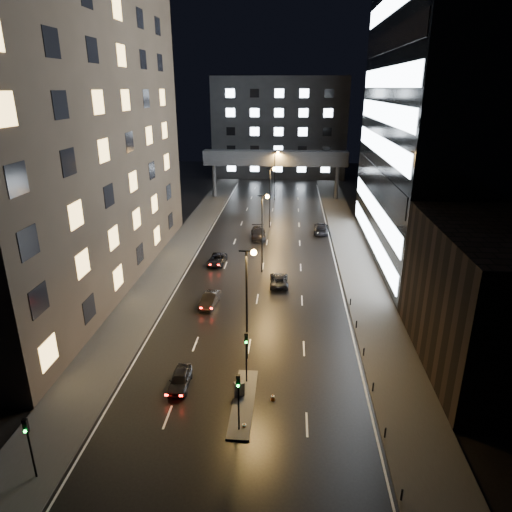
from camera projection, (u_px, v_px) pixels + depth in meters
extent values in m
plane|color=black|center=(267.00, 242.00, 69.88)|extent=(160.00, 160.00, 0.00)
cube|color=#383533|center=(179.00, 251.00, 66.08)|extent=(5.00, 110.00, 0.15)
cube|color=#383533|center=(354.00, 255.00, 64.27)|extent=(5.00, 110.00, 0.15)
cube|color=#2D2319|center=(54.00, 110.00, 49.60)|extent=(15.00, 48.00, 40.00)
cube|color=black|center=(490.00, 299.00, 37.36)|extent=(10.00, 18.00, 12.00)
cube|color=black|center=(468.00, 86.00, 56.51)|extent=(20.00, 36.00, 45.00)
cube|color=#333335|center=(279.00, 127.00, 119.76)|extent=(34.00, 14.00, 25.00)
cube|color=#333335|center=(275.00, 158.00, 94.97)|extent=(30.00, 3.00, 3.00)
cylinder|color=#333335|center=(214.00, 181.00, 97.65)|extent=(0.80, 0.80, 7.00)
cylinder|color=#333335|center=(337.00, 183.00, 95.77)|extent=(0.80, 0.80, 7.00)
cube|color=#383533|center=(243.00, 402.00, 34.30)|extent=(1.60, 8.00, 0.15)
cylinder|color=black|center=(247.00, 363.00, 36.00)|extent=(0.12, 0.12, 3.50)
cube|color=black|center=(246.00, 338.00, 35.24)|extent=(0.28, 0.22, 0.90)
sphere|color=#0CFF33|center=(246.00, 342.00, 35.20)|extent=(0.18, 0.18, 0.18)
cylinder|color=black|center=(239.00, 408.00, 30.86)|extent=(0.12, 0.12, 3.50)
cube|color=black|center=(238.00, 381.00, 30.10)|extent=(0.28, 0.22, 0.90)
sphere|color=#0CFF33|center=(238.00, 386.00, 30.06)|extent=(0.18, 0.18, 0.18)
cylinder|color=black|center=(32.00, 456.00, 27.09)|extent=(0.12, 0.12, 3.50)
cube|color=black|center=(26.00, 426.00, 26.33)|extent=(0.28, 0.22, 0.90)
sphere|color=#0CFF33|center=(25.00, 431.00, 26.29)|extent=(0.18, 0.18, 0.18)
cylinder|color=black|center=(402.00, 496.00, 25.97)|extent=(0.12, 0.12, 0.90)
cylinder|color=black|center=(385.00, 434.00, 30.65)|extent=(0.12, 0.12, 0.90)
cylinder|color=black|center=(373.00, 388.00, 35.32)|extent=(0.12, 0.12, 0.90)
cylinder|color=black|center=(364.00, 353.00, 40.00)|extent=(0.12, 0.12, 0.90)
cylinder|color=black|center=(356.00, 325.00, 44.67)|extent=(0.12, 0.12, 0.90)
cylinder|color=black|center=(350.00, 302.00, 49.35)|extent=(0.12, 0.12, 0.90)
cylinder|color=black|center=(247.00, 307.00, 38.22)|extent=(0.18, 0.18, 10.00)
cylinder|color=black|center=(246.00, 251.00, 36.48)|extent=(1.20, 0.12, 0.12)
sphere|color=#FF9E38|center=(254.00, 252.00, 36.48)|extent=(0.50, 0.50, 0.50)
cylinder|color=black|center=(262.00, 235.00, 56.92)|extent=(0.18, 0.18, 10.00)
cylinder|color=black|center=(262.00, 196.00, 55.18)|extent=(1.20, 0.12, 0.12)
sphere|color=#FF9E38|center=(267.00, 197.00, 55.18)|extent=(0.50, 0.50, 0.50)
cylinder|color=black|center=(270.00, 199.00, 75.62)|extent=(0.18, 0.18, 10.00)
cylinder|color=black|center=(270.00, 168.00, 73.88)|extent=(1.20, 0.12, 0.12)
sphere|color=#FF9E38|center=(274.00, 169.00, 73.87)|extent=(0.50, 0.50, 0.50)
cylinder|color=black|center=(275.00, 177.00, 94.32)|extent=(0.18, 0.18, 10.00)
cylinder|color=black|center=(275.00, 152.00, 92.58)|extent=(1.20, 0.12, 0.12)
sphere|color=#FF9E38|center=(278.00, 153.00, 92.57)|extent=(0.50, 0.50, 0.50)
imported|color=black|center=(180.00, 379.00, 36.00)|extent=(1.64, 3.83, 1.29)
imported|color=black|center=(210.00, 300.00, 49.43)|extent=(1.91, 4.33, 1.38)
imported|color=black|center=(217.00, 260.00, 61.07)|extent=(2.43, 4.73, 1.28)
imported|color=black|center=(258.00, 233.00, 71.62)|extent=(2.79, 5.65, 1.58)
imported|color=black|center=(279.00, 280.00, 54.65)|extent=(2.33, 4.72, 1.29)
imported|color=black|center=(321.00, 228.00, 74.21)|extent=(2.68, 5.74, 1.62)
cube|color=#4A4A4C|center=(239.00, 389.00, 34.78)|extent=(0.87, 0.71, 1.13)
cone|color=orange|center=(244.00, 426.00, 31.68)|extent=(0.38, 0.38, 0.47)
cone|color=orange|center=(273.00, 397.00, 34.53)|extent=(0.38, 0.38, 0.56)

